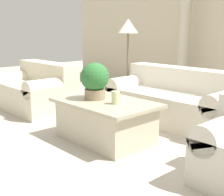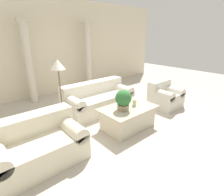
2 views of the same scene
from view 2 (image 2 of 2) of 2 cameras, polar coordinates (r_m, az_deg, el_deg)
name	(u,v)px [view 2 (image 2 of 2)]	position (r m, az deg, el deg)	size (l,w,h in m)	color
ground_plane	(113,121)	(4.41, 0.34, -7.46)	(16.00, 16.00, 0.00)	#BCB2A3
wall_back	(53,48)	(6.59, -18.57, 15.30)	(10.00, 0.06, 3.20)	beige
sofa_long	(98,99)	(4.94, -4.51, -0.29)	(1.95, 0.88, 0.78)	beige
loveseat	(38,145)	(3.22, -23.15, -13.80)	(1.44, 0.88, 0.78)	beige
coffee_table	(128,117)	(4.03, 5.17, -6.27)	(1.25, 0.81, 0.50)	beige
potted_plant	(123,99)	(3.72, 3.71, -0.47)	(0.35, 0.35, 0.45)	#937F60
pillar_candle	(134,103)	(4.03, 7.34, -1.47)	(0.09, 0.09, 0.15)	beige
floor_lamp	(58,69)	(4.25, -17.16, 8.89)	(0.33, 0.33, 1.51)	brown
column_left	(29,62)	(5.88, -25.59, 10.48)	(0.34, 0.34, 2.45)	beige
column_right	(88,57)	(6.76, -7.82, 13.24)	(0.34, 0.34, 2.45)	beige
armchair	(165,96)	(5.39, 16.86, 0.72)	(0.83, 0.77, 0.75)	beige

